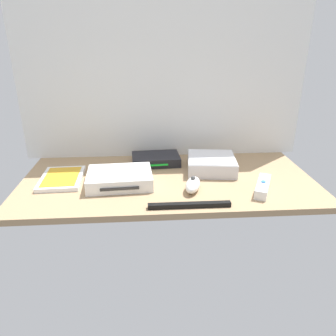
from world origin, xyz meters
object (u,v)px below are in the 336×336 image
(network_router, at_px, (156,159))
(remote_wand, at_px, (263,186))
(game_case, at_px, (62,178))
(mini_computer, at_px, (211,164))
(game_console, at_px, (120,178))
(sensor_bar, at_px, (190,205))
(remote_nunchuk, at_px, (193,185))

(network_router, xyz_separation_m, remote_wand, (0.33, -0.26, -0.00))
(game_case, relative_size, network_router, 1.05)
(mini_computer, bearing_deg, remote_wand, -53.98)
(game_case, bearing_deg, game_console, -14.92)
(network_router, relative_size, remote_wand, 1.25)
(mini_computer, relative_size, remote_wand, 1.27)
(mini_computer, xyz_separation_m, game_case, (-0.53, -0.05, -0.02))
(remote_wand, distance_m, sensor_bar, 0.26)
(game_console, bearing_deg, sensor_bar, -42.98)
(game_case, relative_size, remote_wand, 1.31)
(game_console, distance_m, network_router, 0.22)
(remote_nunchuk, distance_m, sensor_bar, 0.11)
(game_console, xyz_separation_m, remote_wand, (0.46, -0.08, -0.01))
(mini_computer, distance_m, game_case, 0.53)
(game_console, xyz_separation_m, sensor_bar, (0.21, -0.17, -0.01))
(remote_wand, xyz_separation_m, sensor_bar, (-0.25, -0.09, -0.01))
(game_console, height_order, mini_computer, mini_computer)
(network_router, bearing_deg, remote_nunchuk, -69.48)
(sensor_bar, bearing_deg, remote_wand, 19.90)
(game_case, distance_m, network_router, 0.35)
(sensor_bar, bearing_deg, mini_computer, 66.48)
(game_console, distance_m, sensor_bar, 0.27)
(game_console, xyz_separation_m, game_case, (-0.20, 0.05, -0.01))
(sensor_bar, bearing_deg, remote_nunchuk, 76.80)
(network_router, height_order, remote_nunchuk, remote_nunchuk)
(game_console, relative_size, remote_wand, 1.47)
(network_router, bearing_deg, sensor_bar, -79.92)
(mini_computer, height_order, remote_nunchuk, mini_computer)
(remote_wand, bearing_deg, remote_nunchuk, -159.01)
(game_console, relative_size, game_case, 1.12)
(mini_computer, height_order, game_case, mini_computer)
(game_console, distance_m, game_case, 0.21)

